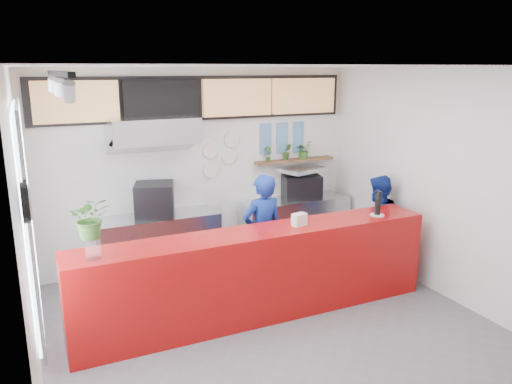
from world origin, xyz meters
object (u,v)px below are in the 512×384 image
object	(u,v)px
service_counter	(259,274)
pepper_mill	(378,203)
staff_right	(377,224)
staff_center	(262,234)
espresso_machine	(302,187)
panini_oven	(155,200)

from	to	relation	value
service_counter	pepper_mill	xyz separation A→B (m)	(1.68, -0.08, 0.72)
pepper_mill	service_counter	bearing A→B (deg)	177.35
staff_right	pepper_mill	size ratio (longest dim) A/B	4.69
staff_center	espresso_machine	bearing A→B (deg)	-142.55
espresso_machine	panini_oven	bearing A→B (deg)	-165.52
panini_oven	staff_right	size ratio (longest dim) A/B	0.37
espresso_machine	pepper_mill	world-z (taller)	pepper_mill
panini_oven	service_counter	bearing A→B (deg)	-48.35
service_counter	pepper_mill	distance (m)	1.83
service_counter	panini_oven	size ratio (longest dim) A/B	8.36
espresso_machine	service_counter	bearing A→B (deg)	-117.63
espresso_machine	staff_center	size ratio (longest dim) A/B	0.37
service_counter	panini_oven	distance (m)	2.06
panini_oven	staff_right	bearing A→B (deg)	-5.65
panini_oven	staff_right	world-z (taller)	staff_right
espresso_machine	staff_right	bearing A→B (deg)	-51.81
service_counter	staff_center	world-z (taller)	staff_center
panini_oven	espresso_machine	world-z (taller)	panini_oven
panini_oven	pepper_mill	size ratio (longest dim) A/B	1.72
espresso_machine	staff_right	xyz separation A→B (m)	(0.56, -1.27, -0.36)
service_counter	panini_oven	xyz separation A→B (m)	(-0.81, 1.80, 0.59)
staff_center	service_counter	bearing A→B (deg)	56.10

